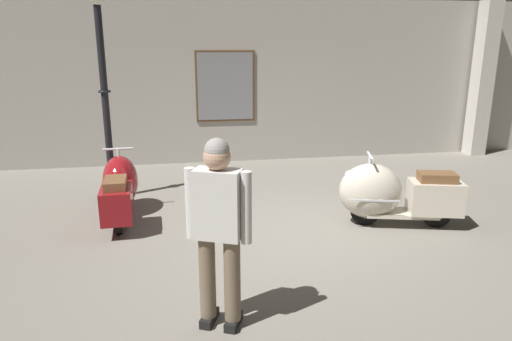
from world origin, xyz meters
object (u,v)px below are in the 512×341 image
scooter_0 (119,188)px  scooter_1 (390,194)px  visitor_0 (218,222)px  lamppost (105,100)px

scooter_0 → scooter_1: (3.66, -0.96, 0.02)m
scooter_0 → scooter_1: 3.79m
scooter_0 → visitor_0: size_ratio=0.94×
lamppost → scooter_1: bearing=-26.0°
scooter_0 → lamppost: 1.50m
visitor_0 → lamppost: bearing=43.3°
lamppost → visitor_0: bearing=-70.2°
scooter_1 → visitor_0: size_ratio=1.00×
scooter_1 → visitor_0: bearing=52.4°
scooter_1 → visitor_0: 3.22m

